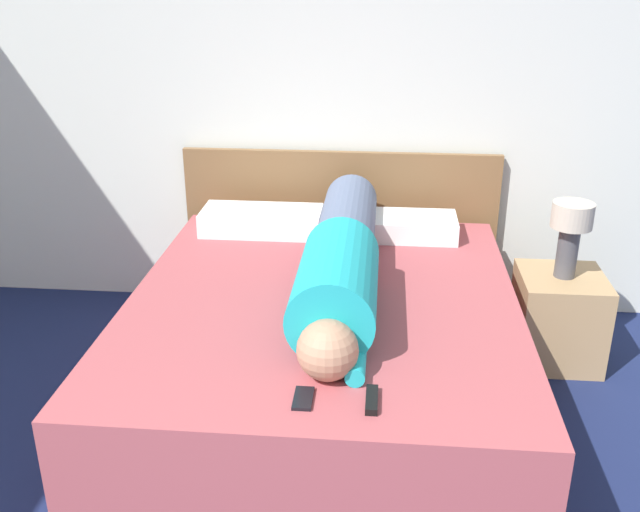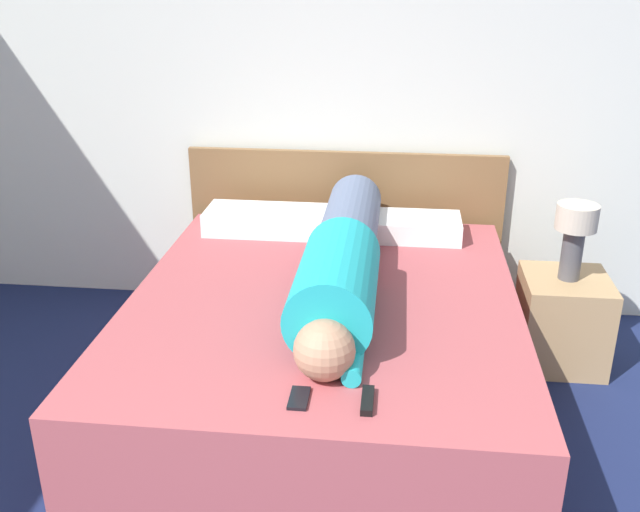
{
  "view_description": "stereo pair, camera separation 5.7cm",
  "coord_description": "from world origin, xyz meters",
  "px_view_note": "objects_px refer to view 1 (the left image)",
  "views": [
    {
      "loc": [
        0.44,
        -0.06,
        1.93
      ],
      "look_at": [
        0.2,
        2.57,
        0.83
      ],
      "focal_mm": 40.0,
      "sensor_mm": 36.0,
      "label": 1
    },
    {
      "loc": [
        0.5,
        -0.06,
        1.93
      ],
      "look_at": [
        0.2,
        2.57,
        0.83
      ],
      "focal_mm": 40.0,
      "sensor_mm": 36.0,
      "label": 2
    }
  ],
  "objects_px": {
    "bed": "(323,354)",
    "table_lamp": "(571,228)",
    "tv_remote": "(372,400)",
    "pillow_near_headboard": "(262,221)",
    "cell_phone": "(303,398)",
    "pillow_second": "(398,226)",
    "person_lying": "(341,260)",
    "nightstand": "(558,318)"
  },
  "relations": [
    {
      "from": "cell_phone",
      "to": "table_lamp",
      "type": "bearing_deg",
      "value": 49.79
    },
    {
      "from": "table_lamp",
      "to": "pillow_second",
      "type": "relative_size",
      "value": 0.64
    },
    {
      "from": "pillow_near_headboard",
      "to": "pillow_second",
      "type": "relative_size",
      "value": 1.05
    },
    {
      "from": "bed",
      "to": "nightstand",
      "type": "distance_m",
      "value": 1.3
    },
    {
      "from": "tv_remote",
      "to": "cell_phone",
      "type": "relative_size",
      "value": 1.15
    },
    {
      "from": "tv_remote",
      "to": "pillow_near_headboard",
      "type": "bearing_deg",
      "value": 111.89
    },
    {
      "from": "person_lying",
      "to": "bed",
      "type": "bearing_deg",
      "value": -139.31
    },
    {
      "from": "table_lamp",
      "to": "cell_phone",
      "type": "distance_m",
      "value": 1.8
    },
    {
      "from": "pillow_near_headboard",
      "to": "nightstand",
      "type": "bearing_deg",
      "value": -7.16
    },
    {
      "from": "tv_remote",
      "to": "cell_phone",
      "type": "height_order",
      "value": "tv_remote"
    },
    {
      "from": "bed",
      "to": "person_lying",
      "type": "height_order",
      "value": "person_lying"
    },
    {
      "from": "nightstand",
      "to": "pillow_second",
      "type": "height_order",
      "value": "pillow_second"
    },
    {
      "from": "bed",
      "to": "pillow_second",
      "type": "bearing_deg",
      "value": 66.7
    },
    {
      "from": "nightstand",
      "to": "tv_remote",
      "type": "distance_m",
      "value": 1.69
    },
    {
      "from": "table_lamp",
      "to": "pillow_second",
      "type": "bearing_deg",
      "value": 166.73
    },
    {
      "from": "table_lamp",
      "to": "bed",
      "type": "bearing_deg",
      "value": -153.76
    },
    {
      "from": "pillow_second",
      "to": "tv_remote",
      "type": "distance_m",
      "value": 1.56
    },
    {
      "from": "cell_phone",
      "to": "person_lying",
      "type": "bearing_deg",
      "value": 85.41
    },
    {
      "from": "pillow_near_headboard",
      "to": "pillow_second",
      "type": "height_order",
      "value": "pillow_near_headboard"
    },
    {
      "from": "bed",
      "to": "pillow_second",
      "type": "distance_m",
      "value": 0.91
    },
    {
      "from": "nightstand",
      "to": "cell_phone",
      "type": "bearing_deg",
      "value": -130.21
    },
    {
      "from": "pillow_second",
      "to": "cell_phone",
      "type": "distance_m",
      "value": 1.6
    },
    {
      "from": "bed",
      "to": "table_lamp",
      "type": "distance_m",
      "value": 1.36
    },
    {
      "from": "pillow_near_headboard",
      "to": "pillow_second",
      "type": "xyz_separation_m",
      "value": [
        0.73,
        -0.0,
        -0.01
      ]
    },
    {
      "from": "table_lamp",
      "to": "person_lying",
      "type": "bearing_deg",
      "value": -154.9
    },
    {
      "from": "pillow_near_headboard",
      "to": "cell_phone",
      "type": "xyz_separation_m",
      "value": [
        0.4,
        -1.56,
        -0.05
      ]
    },
    {
      "from": "tv_remote",
      "to": "cell_phone",
      "type": "distance_m",
      "value": 0.23
    },
    {
      "from": "table_lamp",
      "to": "pillow_second",
      "type": "distance_m",
      "value": 0.86
    },
    {
      "from": "nightstand",
      "to": "cell_phone",
      "type": "height_order",
      "value": "cell_phone"
    },
    {
      "from": "nightstand",
      "to": "pillow_near_headboard",
      "type": "xyz_separation_m",
      "value": [
        -1.56,
        0.2,
        0.41
      ]
    },
    {
      "from": "table_lamp",
      "to": "person_lying",
      "type": "height_order",
      "value": "person_lying"
    },
    {
      "from": "pillow_near_headboard",
      "to": "pillow_second",
      "type": "bearing_deg",
      "value": -0.0
    },
    {
      "from": "table_lamp",
      "to": "person_lying",
      "type": "relative_size",
      "value": 0.23
    },
    {
      "from": "bed",
      "to": "table_lamp",
      "type": "height_order",
      "value": "table_lamp"
    },
    {
      "from": "table_lamp",
      "to": "tv_remote",
      "type": "relative_size",
      "value": 2.57
    },
    {
      "from": "bed",
      "to": "tv_remote",
      "type": "relative_size",
      "value": 13.32
    },
    {
      "from": "pillow_second",
      "to": "cell_phone",
      "type": "relative_size",
      "value": 4.66
    },
    {
      "from": "person_lying",
      "to": "pillow_near_headboard",
      "type": "relative_size",
      "value": 2.68
    },
    {
      "from": "bed",
      "to": "pillow_second",
      "type": "height_order",
      "value": "pillow_second"
    },
    {
      "from": "bed",
      "to": "nightstand",
      "type": "relative_size",
      "value": 4.26
    },
    {
      "from": "table_lamp",
      "to": "pillow_second",
      "type": "xyz_separation_m",
      "value": [
        -0.83,
        0.2,
        -0.09
      ]
    },
    {
      "from": "tv_remote",
      "to": "person_lying",
      "type": "bearing_deg",
      "value": 100.43
    }
  ]
}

